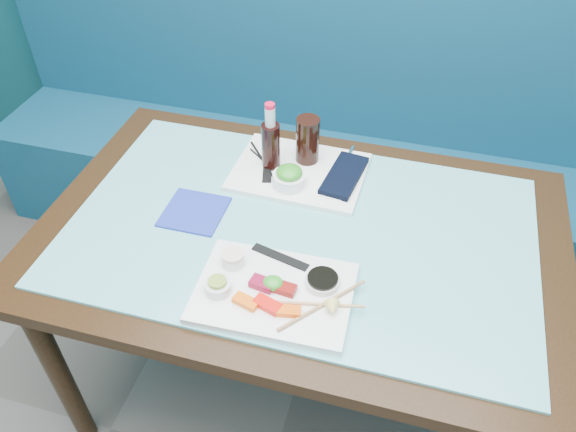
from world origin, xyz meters
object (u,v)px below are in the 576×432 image
(seaweed_bowl, at_px, (289,180))
(cola_glass, at_px, (308,140))
(cola_bottle_body, at_px, (271,148))
(serving_tray, at_px, (299,172))
(blue_napkin, at_px, (194,212))
(sashimi_plate, at_px, (274,293))
(dining_table, at_px, (300,252))
(booth_bench, at_px, (349,161))

(seaweed_bowl, xyz_separation_m, cola_glass, (0.02, 0.13, 0.05))
(cola_bottle_body, bearing_deg, serving_tray, 0.17)
(cola_bottle_body, bearing_deg, blue_napkin, -121.18)
(sashimi_plate, distance_m, cola_glass, 0.53)
(serving_tray, bearing_deg, dining_table, -73.08)
(sashimi_plate, distance_m, blue_napkin, 0.37)
(booth_bench, height_order, seaweed_bowl, booth_bench)
(cola_bottle_body, relative_size, blue_napkin, 0.96)
(seaweed_bowl, bearing_deg, blue_napkin, -142.92)
(booth_bench, height_order, serving_tray, booth_bench)
(serving_tray, height_order, cola_bottle_body, cola_bottle_body)
(dining_table, distance_m, cola_bottle_body, 0.32)
(dining_table, distance_m, serving_tray, 0.26)
(cola_glass, bearing_deg, booth_bench, 84.64)
(cola_bottle_body, xyz_separation_m, blue_napkin, (-0.15, -0.24, -0.07))
(cola_bottle_body, height_order, blue_napkin, cola_bottle_body)
(sashimi_plate, bearing_deg, seaweed_bowl, 98.30)
(booth_bench, relative_size, sashimi_plate, 8.20)
(serving_tray, bearing_deg, cola_bottle_body, -178.25)
(sashimi_plate, xyz_separation_m, cola_bottle_body, (-0.15, 0.47, 0.07))
(serving_tray, height_order, blue_napkin, serving_tray)
(dining_table, distance_m, cola_glass, 0.34)
(seaweed_bowl, height_order, blue_napkin, seaweed_bowl)
(blue_napkin, bearing_deg, cola_glass, 50.82)
(booth_bench, distance_m, cola_bottle_body, 0.78)
(serving_tray, height_order, cola_glass, cola_glass)
(dining_table, height_order, blue_napkin, blue_napkin)
(dining_table, bearing_deg, booth_bench, 90.00)
(serving_tray, bearing_deg, cola_glass, 81.28)
(sashimi_plate, bearing_deg, blue_napkin, 141.02)
(dining_table, bearing_deg, cola_glass, 100.50)
(dining_table, height_order, seaweed_bowl, seaweed_bowl)
(cola_glass, bearing_deg, seaweed_bowl, -98.75)
(sashimi_plate, bearing_deg, cola_glass, 93.61)
(dining_table, relative_size, cola_glass, 9.78)
(serving_tray, bearing_deg, blue_napkin, -132.18)
(dining_table, distance_m, sashimi_plate, 0.26)
(cola_bottle_body, bearing_deg, sashimi_plate, -72.48)
(sashimi_plate, xyz_separation_m, cola_glass, (-0.05, 0.52, 0.08))
(sashimi_plate, bearing_deg, cola_bottle_body, 105.55)
(booth_bench, xyz_separation_m, seaweed_bowl, (-0.07, -0.69, 0.42))
(dining_table, bearing_deg, serving_tray, 105.34)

